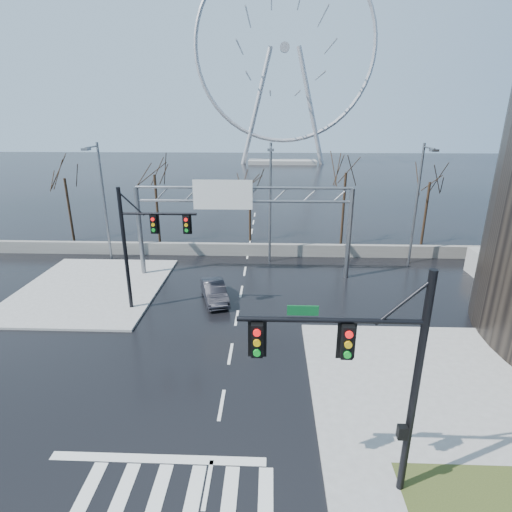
{
  "coord_description": "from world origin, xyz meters",
  "views": [
    {
      "loc": [
        2.05,
        -14.26,
        11.92
      ],
      "look_at": [
        1.2,
        8.38,
        4.0
      ],
      "focal_mm": 28.0,
      "sensor_mm": 36.0,
      "label": 1
    }
  ],
  "objects_px": {
    "sign_gantry": "(238,212)",
    "ferris_wheel": "(285,56)",
    "car": "(214,292)",
    "signal_mast_near": "(373,367)",
    "signal_mast_far": "(142,239)"
  },
  "relations": [
    {
      "from": "sign_gantry",
      "to": "ferris_wheel",
      "type": "xyz_separation_m",
      "value": [
        5.38,
        80.04,
        20.95
      ]
    },
    {
      "from": "sign_gantry",
      "to": "car",
      "type": "relative_size",
      "value": 4.05
    },
    {
      "from": "signal_mast_far",
      "to": "signal_mast_near",
      "type": "bearing_deg",
      "value": -49.74
    },
    {
      "from": "signal_mast_far",
      "to": "car",
      "type": "bearing_deg",
      "value": 19.95
    },
    {
      "from": "sign_gantry",
      "to": "car",
      "type": "bearing_deg",
      "value": -106.71
    },
    {
      "from": "signal_mast_near",
      "to": "sign_gantry",
      "type": "relative_size",
      "value": 0.49
    },
    {
      "from": "ferris_wheel",
      "to": "car",
      "type": "xyz_separation_m",
      "value": [
        -6.73,
        -84.54,
        -25.47
      ]
    },
    {
      "from": "sign_gantry",
      "to": "ferris_wheel",
      "type": "bearing_deg",
      "value": 86.16
    },
    {
      "from": "car",
      "to": "signal_mast_near",
      "type": "bearing_deg",
      "value": -82.06
    },
    {
      "from": "sign_gantry",
      "to": "car",
      "type": "distance_m",
      "value": 6.51
    },
    {
      "from": "signal_mast_near",
      "to": "car",
      "type": "height_order",
      "value": "signal_mast_near"
    },
    {
      "from": "signal_mast_near",
      "to": "signal_mast_far",
      "type": "bearing_deg",
      "value": 130.26
    },
    {
      "from": "signal_mast_near",
      "to": "ferris_wheel",
      "type": "height_order",
      "value": "ferris_wheel"
    },
    {
      "from": "car",
      "to": "sign_gantry",
      "type": "bearing_deg",
      "value": 55.89
    },
    {
      "from": "signal_mast_far",
      "to": "sign_gantry",
      "type": "xyz_separation_m",
      "value": [
        5.49,
        6.0,
        0.35
      ]
    }
  ]
}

